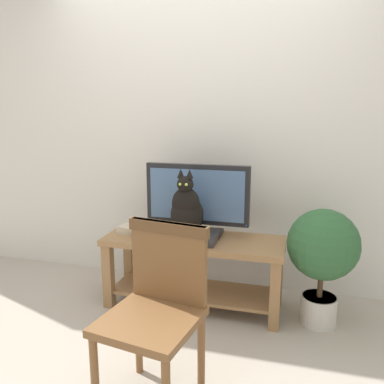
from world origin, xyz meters
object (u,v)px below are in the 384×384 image
at_px(tv_stand, 194,260).
at_px(tv, 197,198).
at_px(potted_plant, 323,252).
at_px(media_box, 187,236).
at_px(cat, 187,209).
at_px(wooden_chair, 158,300).
at_px(book_stack, 132,229).

xyz_separation_m(tv_stand, tv, (0.00, 0.10, 0.45)).
bearing_deg(tv, potted_plant, -7.81).
relative_size(media_box, cat, 0.93).
distance_m(tv_stand, media_box, 0.22).
bearing_deg(wooden_chair, book_stack, 120.23).
bearing_deg(cat, potted_plant, 3.60).
height_order(tv_stand, cat, cat).
relative_size(wooden_chair, potted_plant, 1.11).
relative_size(cat, potted_plant, 0.57).
relative_size(cat, book_stack, 2.26).
distance_m(book_stack, potted_plant, 1.40).
height_order(media_box, wooden_chair, wooden_chair).
height_order(tv, cat, tv).
bearing_deg(tv_stand, wooden_chair, -85.77).
relative_size(tv_stand, media_box, 3.05).
height_order(tv_stand, book_stack, book_stack).
bearing_deg(tv, wooden_chair, -86.16).
xyz_separation_m(cat, potted_plant, (0.94, 0.06, -0.25)).
xyz_separation_m(media_box, potted_plant, (0.94, 0.05, -0.04)).
xyz_separation_m(tv_stand, potted_plant, (0.91, -0.02, 0.16)).
height_order(tv, book_stack, tv).
height_order(tv_stand, tv, tv).
xyz_separation_m(cat, wooden_chair, (0.10, -0.89, -0.24)).
xyz_separation_m(wooden_chair, potted_plant, (0.83, 0.95, -0.00)).
relative_size(tv_stand, tv, 1.69).
distance_m(wooden_chair, potted_plant, 1.26).
distance_m(cat, potted_plant, 0.97).
bearing_deg(wooden_chair, potted_plant, 48.57).
xyz_separation_m(wooden_chair, book_stack, (-0.57, 0.98, 0.03)).
xyz_separation_m(tv, cat, (-0.03, -0.18, -0.04)).
bearing_deg(media_box, book_stack, 170.68).
bearing_deg(wooden_chair, cat, 96.56).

